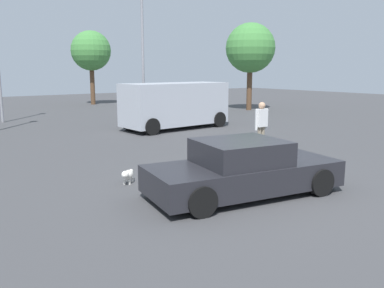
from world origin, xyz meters
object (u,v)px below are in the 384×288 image
(sedan_foreground, at_px, (243,170))
(pedestrian, at_px, (261,122))
(van_white, at_px, (175,104))
(dog, at_px, (128,175))
(light_post_far, at_px, (142,28))

(sedan_foreground, height_order, pedestrian, pedestrian)
(sedan_foreground, distance_m, van_white, 10.89)
(dog, height_order, van_white, van_white)
(sedan_foreground, bearing_deg, pedestrian, 49.48)
(light_post_far, bearing_deg, sedan_foreground, -110.08)
(sedan_foreground, relative_size, van_white, 0.88)
(dog, height_order, pedestrian, pedestrian)
(van_white, relative_size, pedestrian, 3.09)
(sedan_foreground, bearing_deg, dog, 135.71)
(light_post_far, bearing_deg, pedestrian, -93.16)
(sedan_foreground, distance_m, pedestrian, 5.27)
(dog, relative_size, pedestrian, 0.28)
(dog, bearing_deg, sedan_foreground, 80.87)
(sedan_foreground, relative_size, pedestrian, 2.71)
(van_white, distance_m, pedestrian, 6.49)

